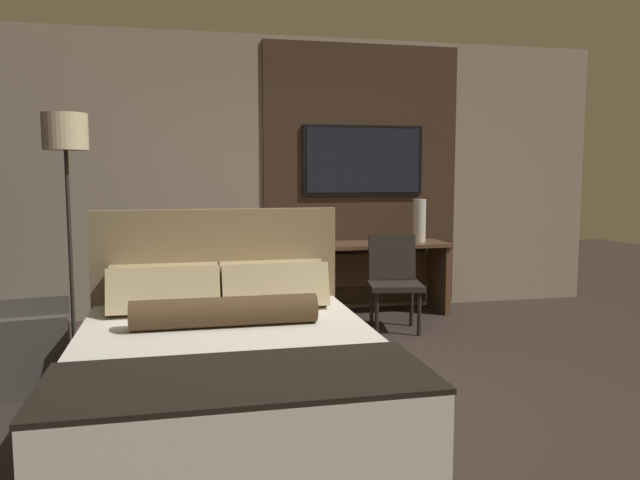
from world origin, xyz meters
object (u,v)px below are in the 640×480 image
Objects in this scene: desk_chair at (393,274)px; vase_tall at (419,221)px; floor_lamp at (66,152)px; book at (384,240)px; desk at (369,266)px; tv at (363,160)px; armchair_by_window at (1,348)px; bed at (228,374)px.

desk_chair is 1.98× the size of vase_tall.
book is at bearing 17.69° from floor_lamp.
floor_lamp is at bearing -161.94° from desk.
tv reaches higher than book.
desk is 1.10m from tv.
tv is at bearing 132.93° from book.
tv is 0.85m from vase_tall.
desk_chair is 0.90× the size of armchair_by_window.
book is (-0.34, 0.09, -0.20)m from vase_tall.
bed is 1.64× the size of tv.
floor_lamp reaches higher than desk_chair.
bed is 2.43× the size of desk_chair.
armchair_by_window is at bearing -150.57° from tv.
bed reaches higher than vase_tall.
bed is 3.15m from desk.
armchair_by_window is at bearing -120.42° from floor_lamp.
tv is 3.77m from armchair_by_window.
tv is 0.86m from book.
vase_tall is at bearing -5.80° from desk.
desk is 0.65m from desk_chair.
bed is 1.11× the size of floor_lamp.
floor_lamp is at bearing -157.73° from tv.
desk_chair is at bearing 50.86° from bed.
book is at bearing -73.12° from armchair_by_window.
tv is at bearing 151.77° from vase_tall.
floor_lamp is (0.37, 0.63, 1.35)m from armchair_by_window.
desk is at bearing -168.12° from book.
desk is 3.44m from armchair_by_window.
desk_chair is 0.89m from vase_tall.
bed reaches higher than book.
desk is at bearing 174.20° from vase_tall.
floor_lamp is (-2.71, -0.88, 1.11)m from desk.
tv is 2.92× the size of vase_tall.
desk is 3.06m from floor_lamp.
floor_lamp is at bearing -165.20° from desk_chair.
armchair_by_window is 1.53m from floor_lamp.
bed is at bearing -121.07° from desk.
vase_tall is (3.60, 1.46, 0.70)m from armchair_by_window.
desk is at bearing 18.06° from floor_lamp.
tv reaches higher than desk_chair.
desk is at bearing -72.42° from armchair_by_window.
tv reaches higher than bed.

